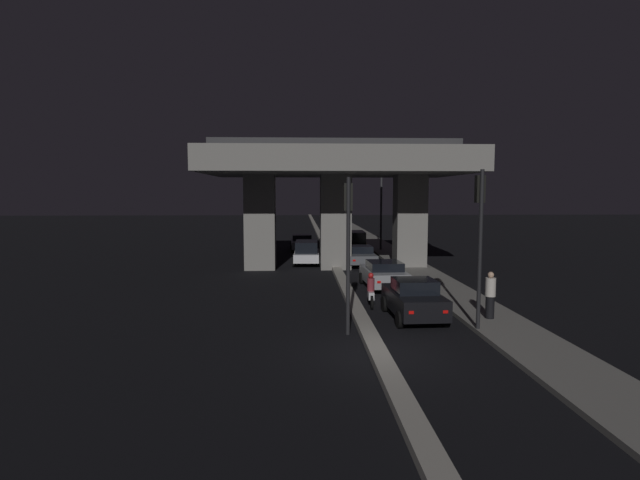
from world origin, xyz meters
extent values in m
plane|color=black|center=(0.00, 0.00, 0.00)|extent=(200.00, 200.00, 0.00)
cube|color=gray|center=(0.00, 35.00, 0.11)|extent=(0.57, 126.00, 0.23)
cube|color=slate|center=(5.06, 28.00, 0.08)|extent=(2.46, 126.00, 0.16)
cube|color=gray|center=(-4.91, 17.70, 3.07)|extent=(1.96, 1.75, 6.14)
cube|color=gray|center=(4.91, 17.70, 3.07)|extent=(1.96, 1.75, 6.14)
cube|color=gray|center=(0.00, 17.70, 3.07)|extent=(1.96, 1.75, 6.14)
cube|color=gray|center=(0.00, 17.70, 6.86)|extent=(16.52, 11.11, 1.45)
cube|color=#333335|center=(0.00, 17.70, 8.04)|extent=(16.52, 0.40, 0.90)
cylinder|color=black|center=(-0.69, 2.21, 2.74)|extent=(0.14, 0.14, 5.48)
cube|color=black|center=(-0.69, 2.39, 4.80)|extent=(0.30, 0.28, 0.95)
sphere|color=red|center=(-0.69, 2.54, 5.10)|extent=(0.18, 0.18, 0.18)
sphere|color=black|center=(-0.69, 2.54, 4.80)|extent=(0.18, 0.18, 0.18)
sphere|color=black|center=(-0.69, 2.54, 4.51)|extent=(0.18, 0.18, 0.18)
cylinder|color=black|center=(3.93, 2.21, 2.88)|extent=(0.14, 0.14, 5.75)
cube|color=black|center=(3.93, 2.39, 5.08)|extent=(0.30, 0.28, 0.95)
sphere|color=red|center=(3.93, 2.54, 5.37)|extent=(0.18, 0.18, 0.18)
sphere|color=black|center=(3.93, 2.54, 5.08)|extent=(0.18, 0.18, 0.18)
sphere|color=black|center=(3.93, 2.54, 4.78)|extent=(0.18, 0.18, 0.18)
cylinder|color=#2D2D30|center=(4.59, 27.28, 4.21)|extent=(0.18, 0.18, 8.41)
cylinder|color=#2D2D30|center=(3.82, 27.28, 8.26)|extent=(1.53, 0.10, 0.10)
ellipsoid|color=#F2B759|center=(3.05, 27.28, 8.16)|extent=(0.56, 0.32, 0.24)
cube|color=black|center=(2.10, 4.26, 0.71)|extent=(1.91, 3.98, 0.77)
cube|color=black|center=(2.11, 4.16, 1.34)|extent=(1.61, 1.63, 0.51)
cylinder|color=black|center=(1.20, 5.52, 0.32)|extent=(0.22, 0.65, 0.64)
cylinder|color=black|center=(2.91, 5.59, 0.32)|extent=(0.22, 0.65, 0.64)
cylinder|color=black|center=(1.29, 2.93, 0.32)|extent=(0.22, 0.65, 0.64)
cylinder|color=black|center=(3.01, 3.00, 0.32)|extent=(0.22, 0.65, 0.64)
cube|color=red|center=(1.56, 2.27, 0.74)|extent=(0.18, 0.04, 0.11)
cube|color=red|center=(2.79, 2.31, 0.74)|extent=(0.18, 0.04, 0.11)
cube|color=gray|center=(2.00, 10.66, 0.66)|extent=(2.05, 4.12, 0.70)
cube|color=black|center=(2.01, 10.46, 1.22)|extent=(1.73, 2.01, 0.43)
cylinder|color=black|center=(1.03, 11.95, 0.31)|extent=(0.23, 0.63, 0.62)
cylinder|color=black|center=(2.86, 12.03, 0.31)|extent=(0.23, 0.63, 0.62)
cylinder|color=black|center=(1.15, 9.29, 0.31)|extent=(0.23, 0.63, 0.62)
cylinder|color=black|center=(2.98, 9.36, 0.31)|extent=(0.23, 0.63, 0.62)
cube|color=red|center=(1.44, 8.60, 0.70)|extent=(0.18, 0.04, 0.11)
cube|color=red|center=(2.75, 8.66, 0.70)|extent=(0.18, 0.04, 0.11)
cube|color=#515459|center=(1.73, 18.98, 0.62)|extent=(1.97, 4.51, 0.57)
cube|color=black|center=(1.74, 18.87, 1.14)|extent=(1.67, 1.83, 0.47)
cylinder|color=black|center=(0.79, 20.43, 0.34)|extent=(0.22, 0.68, 0.68)
cylinder|color=black|center=(2.60, 20.48, 0.34)|extent=(0.22, 0.68, 0.68)
cylinder|color=black|center=(0.87, 17.48, 0.34)|extent=(0.22, 0.68, 0.68)
cylinder|color=black|center=(2.68, 17.53, 0.34)|extent=(0.22, 0.68, 0.68)
cube|color=red|center=(1.14, 16.72, 0.65)|extent=(0.18, 0.03, 0.11)
cube|color=red|center=(2.44, 16.76, 0.65)|extent=(0.18, 0.03, 0.11)
cube|color=gold|center=(2.13, 25.50, 0.63)|extent=(1.90, 4.21, 0.63)
cube|color=black|center=(2.14, 25.61, 1.40)|extent=(1.66, 3.04, 0.91)
cylinder|color=black|center=(1.27, 26.90, 0.31)|extent=(0.21, 0.63, 0.63)
cylinder|color=black|center=(3.05, 26.86, 0.31)|extent=(0.21, 0.63, 0.63)
cylinder|color=black|center=(1.22, 24.14, 0.31)|extent=(0.21, 0.63, 0.63)
cylinder|color=black|center=(2.99, 24.10, 0.31)|extent=(0.21, 0.63, 0.63)
cube|color=red|center=(1.46, 23.42, 0.66)|extent=(0.18, 0.03, 0.11)
cube|color=red|center=(2.73, 23.39, 0.66)|extent=(0.18, 0.03, 0.11)
cube|color=#515459|center=(1.71, 31.24, 0.71)|extent=(1.90, 4.30, 0.72)
cube|color=black|center=(1.71, 31.03, 1.29)|extent=(1.63, 2.08, 0.44)
cylinder|color=black|center=(0.87, 32.67, 0.35)|extent=(0.22, 0.70, 0.70)
cylinder|color=black|center=(2.62, 32.62, 0.35)|extent=(0.22, 0.70, 0.70)
cylinder|color=black|center=(0.80, 29.87, 0.35)|extent=(0.22, 0.70, 0.70)
cylinder|color=black|center=(2.55, 29.82, 0.35)|extent=(0.22, 0.70, 0.70)
cube|color=red|center=(1.03, 29.13, 0.75)|extent=(0.18, 0.03, 0.11)
cube|color=red|center=(2.28, 29.09, 0.75)|extent=(0.18, 0.03, 0.11)
cube|color=silver|center=(-1.86, 19.68, 0.61)|extent=(1.82, 4.01, 0.57)
cube|color=black|center=(-1.87, 19.58, 1.27)|extent=(1.58, 2.90, 0.75)
cylinder|color=black|center=(-1.08, 18.34, 0.32)|extent=(0.22, 0.65, 0.64)
cylinder|color=black|center=(-2.73, 18.40, 0.32)|extent=(0.22, 0.65, 0.64)
cylinder|color=black|center=(-1.00, 20.96, 0.32)|extent=(0.22, 0.65, 0.64)
cylinder|color=black|center=(-2.65, 21.01, 0.32)|extent=(0.22, 0.65, 0.64)
cube|color=white|center=(-1.21, 21.65, 0.52)|extent=(0.18, 0.04, 0.11)
cube|color=white|center=(-2.39, 21.68, 0.52)|extent=(0.18, 0.04, 0.11)
cube|color=gray|center=(-2.15, 28.17, 0.61)|extent=(1.97, 4.55, 0.60)
cube|color=black|center=(-2.15, 28.28, 1.14)|extent=(1.67, 1.85, 0.47)
cylinder|color=black|center=(-1.21, 26.71, 0.31)|extent=(0.22, 0.63, 0.63)
cylinder|color=black|center=(-2.99, 26.66, 0.31)|extent=(0.22, 0.63, 0.63)
cylinder|color=black|center=(-1.30, 29.68, 0.31)|extent=(0.22, 0.63, 0.63)
cylinder|color=black|center=(-3.09, 29.62, 0.31)|extent=(0.22, 0.63, 0.63)
cube|color=white|center=(-1.58, 30.45, 0.52)|extent=(0.18, 0.04, 0.11)
cube|color=white|center=(-2.86, 30.41, 0.52)|extent=(0.18, 0.04, 0.11)
cylinder|color=black|center=(0.78, 7.19, 0.29)|extent=(0.12, 0.59, 0.59)
cylinder|color=black|center=(0.71, 5.94, 0.29)|extent=(0.14, 0.59, 0.59)
cube|color=silver|center=(0.75, 6.56, 0.51)|extent=(0.30, 0.97, 0.32)
cylinder|color=maroon|center=(0.75, 6.56, 0.96)|extent=(0.34, 0.34, 0.57)
sphere|color=#B21919|center=(0.75, 6.56, 1.36)|extent=(0.24, 0.24, 0.24)
cube|color=red|center=(0.70, 5.89, 0.51)|extent=(0.08, 0.03, 0.08)
cylinder|color=black|center=(4.90, 3.61, 0.59)|extent=(0.33, 0.33, 0.85)
cylinder|color=beige|center=(4.90, 3.61, 1.37)|extent=(0.39, 0.39, 0.71)
sphere|color=tan|center=(4.90, 3.61, 1.84)|extent=(0.23, 0.23, 0.23)
camera|label=1|loc=(-2.37, -14.81, 4.91)|focal=28.00mm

